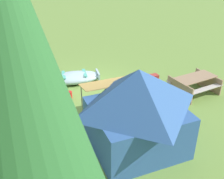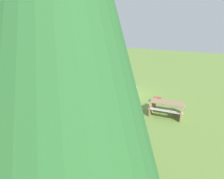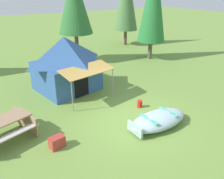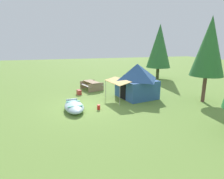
% 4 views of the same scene
% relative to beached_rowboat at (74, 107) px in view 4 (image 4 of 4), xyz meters
% --- Properties ---
extents(ground_plane, '(80.00, 80.00, 0.00)m').
position_rel_beached_rowboat_xyz_m(ground_plane, '(-0.59, 0.90, -0.25)').
color(ground_plane, olive).
extents(beached_rowboat, '(2.47, 1.27, 0.47)m').
position_rel_beached_rowboat_xyz_m(beached_rowboat, '(0.00, 0.00, 0.00)').
color(beached_rowboat, '#A0BAC1').
rests_on(beached_rowboat, ground_plane).
extents(canvas_cabin_tent, '(3.27, 3.95, 2.61)m').
position_rel_beached_rowboat_xyz_m(canvas_cabin_tent, '(-1.55, 4.94, 1.11)').
color(canvas_cabin_tent, '#325A98').
rests_on(canvas_cabin_tent, ground_plane).
extents(picnic_table, '(2.22, 1.99, 0.75)m').
position_rel_beached_rowboat_xyz_m(picnic_table, '(-4.98, 2.05, 0.23)').
color(picnic_table, '#9C7B5B').
rests_on(picnic_table, ground_plane).
extents(cooler_box, '(0.52, 0.39, 0.39)m').
position_rel_beached_rowboat_xyz_m(cooler_box, '(-3.59, 0.73, -0.05)').
color(cooler_box, '#AE372F').
rests_on(cooler_box, ground_plane).
extents(fuel_can, '(0.22, 0.22, 0.31)m').
position_rel_beached_rowboat_xyz_m(fuel_can, '(0.32, 1.50, -0.09)').
color(fuel_can, red).
rests_on(fuel_can, ground_plane).
extents(pine_tree_back_right, '(2.78, 2.78, 6.26)m').
position_rel_beached_rowboat_xyz_m(pine_tree_back_right, '(-8.09, 10.61, 3.54)').
color(pine_tree_back_right, '#424629').
rests_on(pine_tree_back_right, ground_plane).
extents(pine_tree_far_center, '(2.22, 2.22, 5.87)m').
position_rel_beached_rowboat_xyz_m(pine_tree_far_center, '(0.86, 9.07, 3.62)').
color(pine_tree_far_center, brown).
rests_on(pine_tree_far_center, ground_plane).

